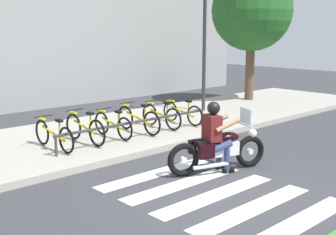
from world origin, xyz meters
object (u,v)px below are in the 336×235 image
at_px(bicycle_2, 113,125).
at_px(bicycle_5, 182,113).
at_px(bicycle_0, 54,135).
at_px(tree_near_rack, 252,11).
at_px(street_lamp, 205,31).
at_px(motorcycle, 218,149).
at_px(bicycle_4, 161,116).
at_px(bike_rack, 139,122).
at_px(bicycle_3, 138,119).
at_px(rider, 215,132).
at_px(bicycle_1, 85,129).

bearing_deg(bicycle_2, bicycle_5, 0.00).
relative_size(bicycle_0, tree_near_rack, 0.33).
height_order(bicycle_5, street_lamp, street_lamp).
xyz_separation_m(motorcycle, bicycle_4, (1.42, 3.33, 0.03)).
bearing_deg(bike_rack, bicycle_3, 53.25).
bearing_deg(bicycle_5, bicycle_3, -179.97).
height_order(bicycle_2, bike_rack, bicycle_2).
relative_size(bicycle_2, tree_near_rack, 0.30).
xyz_separation_m(bicycle_0, bike_rack, (2.07, -0.55, 0.08)).
xyz_separation_m(rider, tree_near_rack, (7.52, 4.81, 2.74)).
height_order(bicycle_0, tree_near_rack, tree_near_rack).
height_order(bicycle_1, bicycle_4, bicycle_1).
relative_size(bicycle_1, bike_rack, 0.35).
height_order(bike_rack, tree_near_rack, tree_near_rack).
distance_m(bicycle_4, tree_near_rack, 6.94).
bearing_deg(motorcycle, bicycle_4, 66.93).
bearing_deg(bicycle_3, motorcycle, -100.06).
height_order(motorcycle, bicycle_0, motorcycle).
bearing_deg(motorcycle, bicycle_2, 94.06).
distance_m(bicycle_1, bicycle_3, 1.66).
relative_size(bicycle_1, bicycle_3, 0.95).
bearing_deg(bike_rack, bicycle_4, 24.05).
relative_size(rider, bicycle_5, 0.92).
xyz_separation_m(motorcycle, street_lamp, (4.36, 4.44, 2.36)).
bearing_deg(bicycle_3, bicycle_1, -179.99).
distance_m(motorcycle, bicycle_5, 4.02).
relative_size(motorcycle, bicycle_5, 1.35).
distance_m(bicycle_5, tree_near_rack, 6.24).
height_order(motorcycle, bicycle_5, motorcycle).
relative_size(rider, bicycle_1, 0.88).
bearing_deg(bicycle_3, bicycle_4, 0.00).
distance_m(rider, tree_near_rack, 9.34).
xyz_separation_m(bicycle_1, bicycle_3, (1.66, 0.00, -0.00)).
distance_m(motorcycle, bicycle_2, 3.34).
height_order(bicycle_4, street_lamp, street_lamp).
height_order(bicycle_2, bicycle_3, bicycle_3).
xyz_separation_m(motorcycle, bicycle_2, (-0.24, 3.33, 0.01)).
distance_m(bicycle_0, bicycle_1, 0.83).
relative_size(bicycle_0, bicycle_3, 0.97).
bearing_deg(bicycle_5, bicycle_1, -179.98).
distance_m(bicycle_3, bicycle_5, 1.66).
height_order(motorcycle, bike_rack, motorcycle).
bearing_deg(bike_rack, bicycle_2, 126.74).
bearing_deg(bicycle_2, rider, -87.13).
distance_m(motorcycle, tree_near_rack, 9.41).
bearing_deg(bicycle_1, motorcycle, -72.28).
bearing_deg(bike_rack, bicycle_0, 164.99).
relative_size(street_lamp, tree_near_rack, 0.92).
bearing_deg(bicycle_4, motorcycle, -113.07).
xyz_separation_m(bicycle_2, bicycle_4, (1.66, -0.00, 0.01)).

